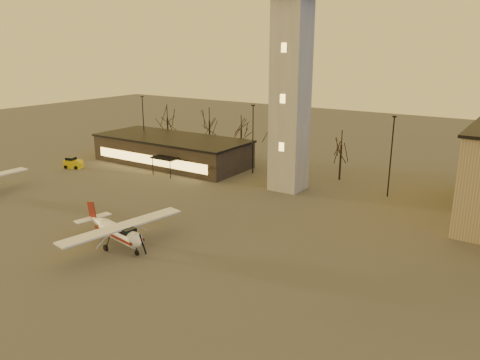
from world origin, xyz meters
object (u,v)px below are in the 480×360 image
object	(u,v)px
terminal	(172,150)
service_cart	(73,164)
control_tower	(291,62)
cessna_front	(121,236)

from	to	relation	value
terminal	service_cart	xyz separation A→B (m)	(-10.87, -10.64, -1.51)
terminal	service_cart	world-z (taller)	terminal
control_tower	cessna_front	size ratio (longest dim) A/B	2.61
control_tower	terminal	world-z (taller)	control_tower
terminal	control_tower	bearing A→B (deg)	-5.15
terminal	cessna_front	distance (m)	32.70
cessna_front	service_cart	bearing A→B (deg)	159.95
service_cart	control_tower	bearing A→B (deg)	-3.49
control_tower	terminal	distance (m)	26.24
terminal	cessna_front	world-z (taller)	terminal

